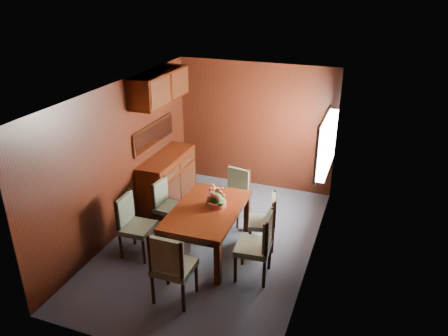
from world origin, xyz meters
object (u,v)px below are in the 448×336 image
at_px(sideboard, 168,179).
at_px(dining_table, 207,215).
at_px(flower_centerpiece, 217,197).
at_px(chair_head, 171,264).
at_px(chair_left_near, 132,222).
at_px(chair_right_near, 259,242).

xyz_separation_m(sideboard, dining_table, (1.26, -1.18, 0.16)).
height_order(dining_table, flower_centerpiece, flower_centerpiece).
relative_size(dining_table, chair_head, 1.51).
bearing_deg(flower_centerpiece, chair_head, -93.96).
height_order(sideboard, flower_centerpiece, flower_centerpiece).
xyz_separation_m(dining_table, chair_left_near, (-0.99, -0.45, -0.08)).
bearing_deg(chair_right_near, flower_centerpiece, 54.47).
distance_m(dining_table, chair_left_near, 1.09).
height_order(chair_left_near, chair_right_near, chair_right_near).
xyz_separation_m(dining_table, chair_head, (0.02, -1.21, -0.04)).
distance_m(chair_left_near, chair_head, 1.27).
bearing_deg(dining_table, chair_head, -90.75).
bearing_deg(flower_centerpiece, dining_table, -131.99).
bearing_deg(chair_left_near, dining_table, 112.12).
bearing_deg(dining_table, chair_right_near, -22.90).
xyz_separation_m(sideboard, flower_centerpiece, (1.36, -1.06, 0.41)).
bearing_deg(chair_right_near, chair_head, 129.61).
xyz_separation_m(chair_right_near, flower_centerpiece, (-0.79, 0.47, 0.30)).
bearing_deg(flower_centerpiece, chair_right_near, -30.85).
bearing_deg(sideboard, chair_head, -62.02).
bearing_deg(chair_head, chair_right_near, 44.03).
relative_size(dining_table, chair_right_near, 1.54).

